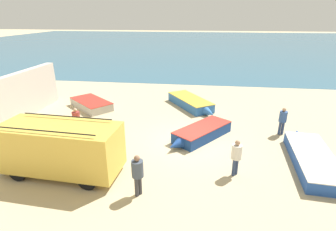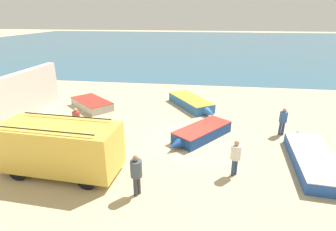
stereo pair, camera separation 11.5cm
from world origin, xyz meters
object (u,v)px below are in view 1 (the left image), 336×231
(fisherman_0, at_px, (76,119))
(fisherman_1, at_px, (283,119))
(fisherman_2, at_px, (236,155))
(fisherman_3, at_px, (138,172))
(fishing_rowboat_1, at_px, (191,103))
(parked_van, at_px, (60,148))
(fishing_rowboat_3, at_px, (91,104))
(fishing_rowboat_2, at_px, (201,133))
(fishing_rowboat_0, at_px, (312,158))

(fisherman_0, height_order, fisherman_1, fisherman_1)
(fisherman_0, xyz_separation_m, fisherman_2, (8.36, -2.88, 0.02))
(fisherman_3, bearing_deg, fishing_rowboat_1, 113.52)
(parked_van, relative_size, fisherman_2, 3.18)
(fisherman_0, bearing_deg, fisherman_3, -30.48)
(fishing_rowboat_3, height_order, fisherman_3, fisherman_3)
(fishing_rowboat_2, height_order, fisherman_0, fisherman_0)
(fishing_rowboat_1, bearing_deg, parked_van, -62.45)
(parked_van, bearing_deg, fishing_rowboat_2, -140.67)
(fishing_rowboat_1, distance_m, fisherman_3, 10.46)
(fisherman_1, bearing_deg, fisherman_2, -33.98)
(fisherman_1, xyz_separation_m, fisherman_2, (-3.00, -4.44, 0.02))
(fishing_rowboat_0, xyz_separation_m, fishing_rowboat_2, (-5.06, 1.99, 0.03))
(fishing_rowboat_3, relative_size, fisherman_1, 2.45)
(parked_van, height_order, fisherman_0, parked_van)
(fishing_rowboat_1, relative_size, fisherman_0, 2.98)
(fisherman_3, bearing_deg, fishing_rowboat_0, 55.31)
(fishing_rowboat_1, distance_m, fishing_rowboat_3, 7.36)
(parked_van, bearing_deg, fishing_rowboat_1, -114.78)
(fishing_rowboat_0, relative_size, fishing_rowboat_3, 1.46)
(fisherman_1, height_order, fisherman_2, fisherman_2)
(fisherman_3, bearing_deg, fisherman_2, 57.82)
(parked_van, distance_m, fisherman_0, 3.86)
(fishing_rowboat_1, bearing_deg, fishing_rowboat_0, 5.06)
(fisherman_0, distance_m, fisherman_1, 11.47)
(fishing_rowboat_3, relative_size, fisherman_2, 2.41)
(fishing_rowboat_1, bearing_deg, fisherman_2, -19.26)
(parked_van, distance_m, fishing_rowboat_2, 7.17)
(fishing_rowboat_3, xyz_separation_m, fisherman_1, (12.54, -2.95, 0.66))
(parked_van, relative_size, fisherman_1, 3.24)
(fisherman_3, bearing_deg, fishing_rowboat_3, 153.76)
(fishing_rowboat_2, relative_size, fisherman_1, 2.54)
(parked_van, height_order, fisherman_2, parked_van)
(parked_van, xyz_separation_m, fisherman_2, (7.27, 0.81, -0.25))
(fishing_rowboat_3, bearing_deg, fisherman_2, -177.35)
(fishing_rowboat_2, distance_m, fisherman_0, 6.91)
(fishing_rowboat_2, distance_m, fisherman_1, 4.67)
(fisherman_1, bearing_deg, fishing_rowboat_3, -103.21)
(fishing_rowboat_2, bearing_deg, fishing_rowboat_3, -78.91)
(fishing_rowboat_3, xyz_separation_m, fisherman_0, (1.18, -4.52, 0.66))
(fishing_rowboat_3, bearing_deg, fisherman_1, -152.82)
(fishing_rowboat_0, height_order, fisherman_1, fisherman_1)
(fishing_rowboat_1, distance_m, fisherman_2, 8.81)
(fishing_rowboat_0, xyz_separation_m, fisherman_3, (-7.29, -3.20, 0.72))
(fisherman_2, relative_size, fisherman_3, 0.96)
(fishing_rowboat_2, bearing_deg, fishing_rowboat_0, 106.34)
(parked_van, relative_size, fishing_rowboat_1, 1.09)
(fishing_rowboat_0, xyz_separation_m, fisherman_2, (-3.56, -1.37, 0.68))
(fisherman_2, distance_m, fisherman_3, 4.16)
(fisherman_2, bearing_deg, fishing_rowboat_2, 158.73)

